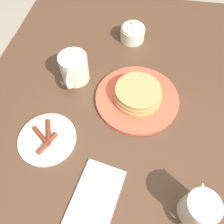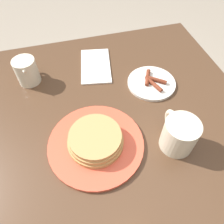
% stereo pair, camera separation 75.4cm
% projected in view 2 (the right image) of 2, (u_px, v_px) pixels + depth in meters
% --- Properties ---
extents(ground_plane, '(8.00, 8.00, 0.00)m').
position_uv_depth(ground_plane, '(111.00, 216.00, 1.20)').
color(ground_plane, gray).
extents(dining_table, '(1.16, 1.01, 0.74)m').
position_uv_depth(dining_table, '(111.00, 171.00, 0.71)').
color(dining_table, '#4C3321').
rests_on(dining_table, ground_plane).
extents(pancake_plate, '(0.28, 0.28, 0.05)m').
position_uv_depth(pancake_plate, '(96.00, 142.00, 0.62)').
color(pancake_plate, '#DB5138').
rests_on(pancake_plate, dining_table).
extents(side_plate_bacon, '(0.17, 0.17, 0.02)m').
position_uv_depth(side_plate_bacon, '(152.00, 83.00, 0.79)').
color(side_plate_bacon, silver).
rests_on(side_plate_bacon, dining_table).
extents(coffee_mug, '(0.13, 0.10, 0.10)m').
position_uv_depth(coffee_mug, '(179.00, 134.00, 0.60)').
color(coffee_mug, beige).
rests_on(coffee_mug, dining_table).
extents(creamer_pitcher, '(0.12, 0.08, 0.10)m').
position_uv_depth(creamer_pitcher, '(27.00, 71.00, 0.76)').
color(creamer_pitcher, beige).
rests_on(creamer_pitcher, dining_table).
extents(napkin, '(0.22, 0.15, 0.01)m').
position_uv_depth(napkin, '(96.00, 66.00, 0.85)').
color(napkin, silver).
rests_on(napkin, dining_table).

